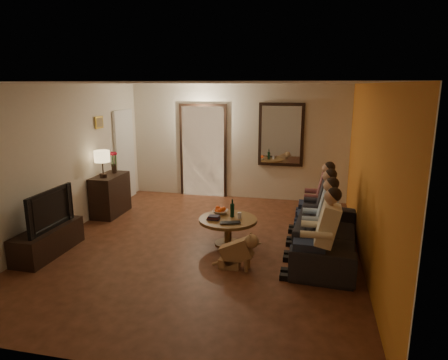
% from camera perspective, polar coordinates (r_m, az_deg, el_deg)
% --- Properties ---
extents(floor, '(5.00, 6.00, 0.01)m').
position_cam_1_polar(floor, '(6.68, -3.12, -9.26)').
color(floor, '#462412').
rests_on(floor, ground).
extents(ceiling, '(5.00, 6.00, 0.01)m').
position_cam_1_polar(ceiling, '(6.16, -3.43, 13.66)').
color(ceiling, white).
rests_on(ceiling, back_wall).
extents(back_wall, '(5.00, 0.02, 2.60)m').
position_cam_1_polar(back_wall, '(9.17, 1.87, 5.44)').
color(back_wall, beige).
rests_on(back_wall, floor).
extents(front_wall, '(5.00, 0.02, 2.60)m').
position_cam_1_polar(front_wall, '(3.61, -16.48, -7.77)').
color(front_wall, beige).
rests_on(front_wall, floor).
extents(left_wall, '(0.02, 6.00, 2.60)m').
position_cam_1_polar(left_wall, '(7.37, -22.33, 2.47)').
color(left_wall, beige).
rests_on(left_wall, floor).
extents(right_wall, '(0.02, 6.00, 2.60)m').
position_cam_1_polar(right_wall, '(6.11, 19.90, 0.60)').
color(right_wall, beige).
rests_on(right_wall, floor).
extents(orange_accent, '(0.01, 6.00, 2.60)m').
position_cam_1_polar(orange_accent, '(6.11, 19.81, 0.60)').
color(orange_accent, orange).
rests_on(orange_accent, right_wall).
extents(kitchen_doorway, '(1.00, 0.06, 2.10)m').
position_cam_1_polar(kitchen_doorway, '(9.37, -2.98, 4.05)').
color(kitchen_doorway, '#FFE0A5').
rests_on(kitchen_doorway, floor).
extents(door_trim, '(1.12, 0.04, 2.22)m').
position_cam_1_polar(door_trim, '(9.36, -3.00, 4.04)').
color(door_trim, black).
rests_on(door_trim, floor).
extents(fridge_glimpse, '(0.45, 0.03, 1.70)m').
position_cam_1_polar(fridge_glimpse, '(9.34, -1.48, 3.10)').
color(fridge_glimpse, silver).
rests_on(fridge_glimpse, floor).
extents(mirror_frame, '(1.00, 0.05, 1.40)m').
position_cam_1_polar(mirror_frame, '(8.98, 8.15, 6.42)').
color(mirror_frame, black).
rests_on(mirror_frame, back_wall).
extents(mirror_glass, '(0.86, 0.02, 1.26)m').
position_cam_1_polar(mirror_glass, '(8.95, 8.14, 6.40)').
color(mirror_glass, white).
rests_on(mirror_glass, back_wall).
extents(white_door, '(0.06, 0.85, 2.04)m').
position_cam_1_polar(white_door, '(9.35, -13.99, 3.46)').
color(white_door, white).
rests_on(white_door, floor).
extents(framed_art, '(0.03, 0.28, 0.24)m').
position_cam_1_polar(framed_art, '(8.37, -17.43, 7.86)').
color(framed_art, '#B28C33').
rests_on(framed_art, left_wall).
extents(art_canvas, '(0.01, 0.22, 0.18)m').
position_cam_1_polar(art_canvas, '(8.36, -17.34, 7.86)').
color(art_canvas, brown).
rests_on(art_canvas, left_wall).
extents(dresser, '(0.45, 0.92, 0.82)m').
position_cam_1_polar(dresser, '(8.39, -15.92, -2.05)').
color(dresser, black).
rests_on(dresser, floor).
extents(table_lamp, '(0.30, 0.30, 0.54)m').
position_cam_1_polar(table_lamp, '(8.05, -16.97, 2.21)').
color(table_lamp, beige).
rests_on(table_lamp, dresser).
extents(flower_vase, '(0.14, 0.14, 0.44)m').
position_cam_1_polar(flower_vase, '(8.44, -15.49, 2.46)').
color(flower_vase, red).
rests_on(flower_vase, dresser).
extents(tv_stand, '(0.45, 1.28, 0.43)m').
position_cam_1_polar(tv_stand, '(6.85, -23.83, -7.93)').
color(tv_stand, black).
rests_on(tv_stand, floor).
extents(tv, '(1.05, 0.14, 0.60)m').
position_cam_1_polar(tv, '(6.69, -24.24, -3.81)').
color(tv, black).
rests_on(tv, tv_stand).
extents(sofa, '(2.29, 1.04, 0.65)m').
position_cam_1_polar(sofa, '(6.41, 14.46, -7.56)').
color(sofa, black).
rests_on(sofa, floor).
extents(person_a, '(0.60, 0.40, 1.20)m').
position_cam_1_polar(person_a, '(5.46, 13.81, -8.14)').
color(person_a, tan).
rests_on(person_a, sofa).
extents(person_b, '(0.60, 0.40, 1.20)m').
position_cam_1_polar(person_b, '(6.03, 13.73, -6.08)').
color(person_b, tan).
rests_on(person_b, sofa).
extents(person_c, '(0.60, 0.40, 1.20)m').
position_cam_1_polar(person_c, '(6.60, 13.66, -4.37)').
color(person_c, tan).
rests_on(person_c, sofa).
extents(person_d, '(0.60, 0.40, 1.20)m').
position_cam_1_polar(person_d, '(7.17, 13.61, -2.93)').
color(person_d, tan).
rests_on(person_d, sofa).
extents(dog, '(0.57, 0.26, 0.56)m').
position_cam_1_polar(dog, '(5.77, 1.78, -10.01)').
color(dog, '#956544').
rests_on(dog, floor).
extents(coffee_table, '(1.14, 1.14, 0.45)m').
position_cam_1_polar(coffee_table, '(6.62, 0.57, -7.36)').
color(coffee_table, brown).
rests_on(coffee_table, floor).
extents(bowl, '(0.26, 0.26, 0.06)m').
position_cam_1_polar(bowl, '(6.77, -0.53, -4.56)').
color(bowl, white).
rests_on(bowl, coffee_table).
extents(oranges, '(0.20, 0.20, 0.08)m').
position_cam_1_polar(oranges, '(6.75, -0.53, -4.01)').
color(oranges, '#FF5415').
rests_on(oranges, bowl).
extents(wine_bottle, '(0.07, 0.07, 0.31)m').
position_cam_1_polar(wine_bottle, '(6.58, 1.19, -3.99)').
color(wine_bottle, black).
rests_on(wine_bottle, coffee_table).
extents(wine_glass, '(0.06, 0.06, 0.10)m').
position_cam_1_polar(wine_glass, '(6.54, 2.21, -5.07)').
color(wine_glass, silver).
rests_on(wine_glass, coffee_table).
extents(book_stack, '(0.20, 0.15, 0.07)m').
position_cam_1_polar(book_stack, '(6.48, -1.52, -5.36)').
color(book_stack, black).
rests_on(book_stack, coffee_table).
extents(laptop, '(0.38, 0.31, 0.03)m').
position_cam_1_polar(laptop, '(6.26, 0.93, -6.28)').
color(laptop, black).
rests_on(laptop, coffee_table).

